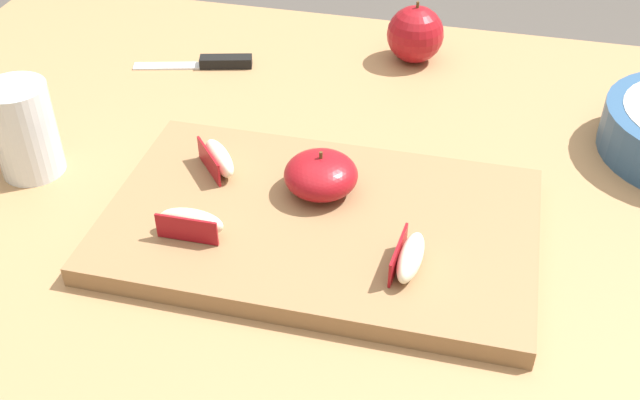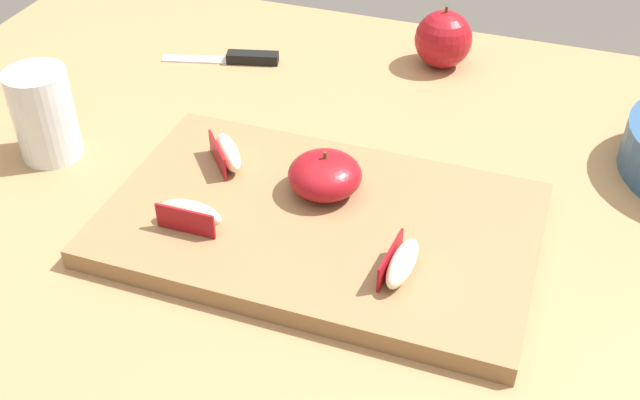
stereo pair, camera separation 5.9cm
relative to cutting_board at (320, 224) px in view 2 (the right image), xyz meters
name	(u,v)px [view 2 (the right image)]	position (x,y,z in m)	size (l,w,h in m)	color
dining_table	(301,288)	(-0.03, 0.01, -0.11)	(1.16, 0.98, 0.73)	#9E754C
cutting_board	(320,224)	(0.00, 0.00, 0.00)	(0.42, 0.26, 0.02)	olive
apple_half_skin_up	(325,175)	(-0.01, 0.04, 0.03)	(0.08, 0.08, 0.05)	maroon
apple_wedge_back	(401,263)	(0.10, -0.05, 0.02)	(0.03, 0.07, 0.03)	#F4EACC
apple_wedge_right	(190,214)	(-0.11, -0.06, 0.02)	(0.06, 0.02, 0.03)	#F4EACC
apple_wedge_front	(227,153)	(-0.12, 0.05, 0.02)	(0.06, 0.06, 0.03)	#F4EACC
paring_knife	(243,58)	(-0.22, 0.30, 0.00)	(0.16, 0.06, 0.01)	silver
whole_apple_red_delicious	(443,39)	(0.04, 0.38, 0.03)	(0.08, 0.08, 0.08)	maroon
drinking_glass_water	(44,114)	(-0.33, 0.03, 0.04)	(0.07, 0.07, 0.10)	silver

